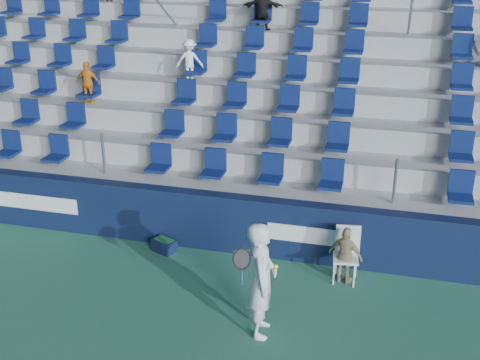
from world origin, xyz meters
name	(u,v)px	position (x,y,z in m)	size (l,w,h in m)	color
ground	(182,345)	(0.00, 0.00, 0.00)	(70.00, 70.00, 0.00)	#307051
sponsor_wall	(235,224)	(0.00, 3.15, 0.60)	(24.00, 0.32, 1.20)	#0F1A38
grandstand	(285,89)	(0.00, 8.24, 2.13)	(24.00, 8.17, 6.63)	#A9A9A4
tennis_player	(261,280)	(1.11, 0.65, 0.97)	(0.69, 0.77, 1.94)	silver
line_judge_chair	(347,250)	(2.26, 2.66, 0.59)	(0.51, 0.52, 1.04)	white
line_judge	(346,255)	(2.26, 2.50, 0.56)	(0.65, 0.27, 1.11)	tan
ball_bin	(164,245)	(-1.37, 2.75, 0.14)	(0.55, 0.47, 0.26)	#0F1837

